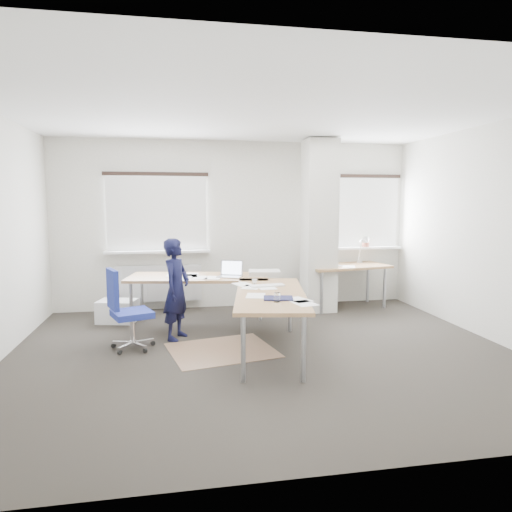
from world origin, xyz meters
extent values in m
plane|color=#2B2823|center=(0.00, 0.00, 0.00)|extent=(6.00, 6.00, 0.00)
cube|color=beige|center=(0.00, 2.50, 1.40)|extent=(6.00, 0.04, 2.80)
cube|color=beige|center=(0.00, -2.50, 1.40)|extent=(6.00, 0.04, 2.80)
cube|color=beige|center=(3.00, 0.00, 1.40)|extent=(0.04, 5.00, 2.80)
cube|color=white|center=(0.00, 0.00, 2.80)|extent=(6.00, 5.00, 0.04)
cube|color=beige|center=(1.30, 1.95, 1.39)|extent=(0.50, 0.50, 2.78)
cube|color=white|center=(-1.30, 2.47, 1.60)|extent=(1.60, 0.04, 1.20)
cube|color=white|center=(-1.30, 2.43, 1.60)|extent=(1.60, 0.02, 1.20)
cube|color=white|center=(-1.30, 2.40, 0.98)|extent=(1.70, 0.20, 0.04)
cube|color=white|center=(2.30, 2.47, 1.60)|extent=(1.20, 0.04, 1.20)
cube|color=white|center=(2.30, 2.43, 1.60)|extent=(1.20, 0.02, 1.20)
cube|color=white|center=(2.30, 2.40, 0.98)|extent=(1.30, 0.20, 0.04)
cube|color=silver|center=(-1.30, 2.42, 0.45)|extent=(1.40, 0.10, 0.60)
cylinder|color=#62387C|center=(-1.10, 2.38, 1.04)|extent=(0.12, 0.12, 0.08)
imported|color=#2B5E25|center=(-1.10, 2.38, 1.08)|extent=(0.09, 0.06, 0.17)
cylinder|color=#964C3A|center=(2.30, 2.38, 1.04)|extent=(0.12, 0.12, 0.08)
imported|color=#2B5E25|center=(2.30, 2.38, 1.08)|extent=(0.09, 0.07, 0.17)
cube|color=#826046|center=(-0.49, 0.16, 0.00)|extent=(1.40, 1.26, 0.01)
cube|color=white|center=(-1.89, 1.75, 0.16)|extent=(0.63, 0.51, 0.33)
cube|color=olive|center=(-0.70, 1.34, 0.71)|extent=(2.11, 1.14, 0.04)
cube|color=olive|center=(0.08, -0.01, 0.71)|extent=(1.14, 2.11, 0.04)
cylinder|color=#99999E|center=(-1.64, 1.20, 0.34)|extent=(0.05, 0.05, 0.69)
cylinder|color=#99999E|center=(-1.53, 1.79, 0.34)|extent=(0.05, 0.05, 0.69)
cylinder|color=#99999E|center=(0.24, 1.48, 0.34)|extent=(0.05, 0.05, 0.69)
cylinder|color=#99999E|center=(-0.38, -0.85, 0.34)|extent=(0.05, 0.05, 0.69)
cylinder|color=#99999E|center=(0.22, -0.95, 0.34)|extent=(0.05, 0.05, 0.69)
cylinder|color=#99999E|center=(0.53, 0.82, 0.34)|extent=(0.05, 0.05, 0.69)
cube|color=#B7B7BC|center=(-0.27, 1.16, 0.74)|extent=(0.39, 0.34, 0.01)
cube|color=#B7B7BC|center=(-0.22, 1.27, 0.85)|extent=(0.32, 0.17, 0.22)
cube|color=silver|center=(-0.22, 1.27, 0.85)|extent=(0.28, 0.14, 0.19)
cube|color=white|center=(0.11, 0.38, 0.74)|extent=(0.45, 0.19, 0.02)
cube|color=#15163A|center=(0.09, -0.37, 0.74)|extent=(0.36, 0.30, 0.01)
cube|color=beige|center=(0.25, 1.24, 0.77)|extent=(0.49, 0.39, 0.07)
imported|color=white|center=(-0.01, 0.57, 0.76)|extent=(0.09, 0.09, 0.07)
cylinder|color=silver|center=(0.04, -0.52, 0.78)|extent=(0.07, 0.07, 0.10)
cube|color=olive|center=(1.82, 2.04, 0.71)|extent=(1.50, 0.93, 0.04)
cylinder|color=#99999E|center=(1.27, 1.69, 0.34)|extent=(0.05, 0.05, 0.69)
cylinder|color=#99999E|center=(2.45, 1.89, 0.34)|extent=(0.05, 0.05, 0.69)
cylinder|color=#99999E|center=(1.18, 2.18, 0.34)|extent=(0.05, 0.05, 0.69)
cylinder|color=#99999E|center=(2.37, 2.39, 0.34)|extent=(0.05, 0.05, 0.69)
cube|color=#B7B7BC|center=(1.52, 1.97, 0.74)|extent=(0.38, 0.31, 0.01)
cube|color=#B7B7BC|center=(1.49, 2.08, 0.85)|extent=(0.33, 0.12, 0.22)
cube|color=silver|center=(1.49, 2.08, 0.85)|extent=(0.29, 0.10, 0.19)
cylinder|color=silver|center=(2.16, 2.28, 0.74)|extent=(0.10, 0.10, 0.02)
cylinder|color=silver|center=(2.16, 2.28, 0.93)|extent=(0.02, 0.16, 0.38)
cylinder|color=silver|center=(2.16, 2.16, 1.15)|extent=(0.02, 0.29, 0.13)
cone|color=silver|center=(2.16, 2.02, 1.13)|extent=(0.14, 0.16, 0.17)
cube|color=navy|center=(-1.56, 0.41, 0.44)|extent=(0.57, 0.57, 0.08)
cube|color=navy|center=(-1.76, 0.33, 0.76)|extent=(0.19, 0.38, 0.48)
cylinder|color=silver|center=(-1.56, 0.41, 0.26)|extent=(0.06, 0.06, 0.32)
cylinder|color=black|center=(-1.32, 0.50, 0.03)|extent=(0.06, 0.05, 0.06)
cylinder|color=black|center=(-1.57, 0.66, 0.03)|extent=(0.03, 0.06, 0.06)
cylinder|color=black|center=(-1.80, 0.48, 0.03)|extent=(0.06, 0.04, 0.06)
cylinder|color=black|center=(-1.69, 0.20, 0.03)|extent=(0.06, 0.06, 0.06)
cylinder|color=black|center=(-1.40, 0.22, 0.03)|extent=(0.06, 0.06, 0.06)
imported|color=black|center=(-1.02, 0.75, 0.66)|extent=(0.50, 0.57, 1.33)
camera|label=1|loc=(-1.02, -5.19, 1.80)|focal=32.00mm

